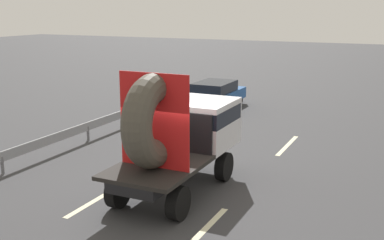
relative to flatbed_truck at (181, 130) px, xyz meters
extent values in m
plane|color=#38383A|center=(-0.12, -0.48, -1.67)|extent=(120.00, 120.00, 0.00)
cylinder|color=black|center=(-0.85, 1.08, -1.25)|extent=(0.28, 0.84, 0.84)
cylinder|color=black|center=(0.85, 1.08, -1.25)|extent=(0.28, 0.84, 0.84)
cylinder|color=black|center=(-0.85, -1.85, -1.25)|extent=(0.28, 0.84, 0.84)
cylinder|color=black|center=(0.85, -1.85, -1.25)|extent=(0.28, 0.84, 0.84)
cube|color=black|center=(0.00, -0.30, -0.83)|extent=(1.30, 4.75, 0.25)
cube|color=silver|center=(0.00, 1.08, -0.03)|extent=(2.00, 1.99, 1.35)
cube|color=black|center=(0.00, 1.03, 0.26)|extent=(2.02, 1.89, 0.44)
cube|color=black|center=(0.00, -1.29, -0.66)|extent=(2.00, 2.76, 0.10)
cube|color=black|center=(0.00, 0.04, -0.06)|extent=(1.80, 0.08, 1.10)
torus|color=#474238|center=(0.00, -1.44, 0.57)|extent=(0.73, 2.35, 2.35)
cube|color=red|center=(0.00, -1.44, 0.57)|extent=(1.90, 0.03, 2.35)
cylinder|color=black|center=(-4.05, 11.58, -1.35)|extent=(0.22, 0.64, 0.64)
cylinder|color=black|center=(-2.49, 11.58, -1.35)|extent=(0.22, 0.64, 0.64)
cylinder|color=black|center=(-4.05, 8.89, -1.35)|extent=(0.22, 0.64, 0.64)
cylinder|color=black|center=(-2.49, 8.89, -1.35)|extent=(0.22, 0.64, 0.64)
cube|color=#194C99|center=(-3.27, 10.24, -1.08)|extent=(1.80, 4.20, 0.55)
cube|color=black|center=(-3.27, 10.14, -0.55)|extent=(1.62, 2.35, 0.50)
cube|color=gray|center=(-5.39, 4.91, -1.12)|extent=(0.06, 16.62, 0.32)
cylinder|color=slate|center=(-5.39, -1.32, -1.40)|extent=(0.10, 0.10, 0.55)
cylinder|color=slate|center=(-5.39, 2.83, -1.40)|extent=(0.10, 0.10, 0.55)
cylinder|color=slate|center=(-5.39, 6.99, -1.40)|extent=(0.10, 0.10, 0.55)
cylinder|color=slate|center=(-5.39, 11.14, -1.40)|extent=(0.10, 0.10, 0.55)
cube|color=beige|center=(-1.63, -1.82, -1.67)|extent=(0.16, 2.28, 0.01)
cube|color=beige|center=(-1.63, 5.46, -1.67)|extent=(0.16, 2.59, 0.01)
cube|color=beige|center=(1.63, -1.95, -1.67)|extent=(0.16, 2.28, 0.01)
cube|color=beige|center=(1.63, 5.41, -1.67)|extent=(0.16, 2.76, 0.01)
camera|label=1|loc=(5.61, -11.08, 3.24)|focal=44.17mm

